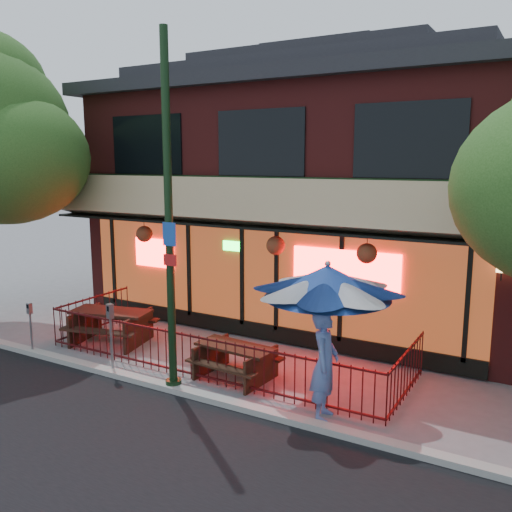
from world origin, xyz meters
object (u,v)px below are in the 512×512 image
Objects in this scene: parking_meter_near at (111,327)px; patio_umbrella at (327,282)px; street_light at (169,236)px; parking_meter_far at (30,320)px; pedestrian at (325,364)px; picnic_table_right at (236,357)px; picnic_table_left at (111,321)px.

patio_umbrella is at bearing 13.69° from parking_meter_near.
parking_meter_far is (-4.20, -0.08, -2.30)m from street_light.
patio_umbrella is at bearing 10.84° from pedestrian.
picnic_table_right is 2.76m from patio_umbrella.
picnic_table_right is 1.42× the size of parking_meter_far.
picnic_table_left is at bearing 176.46° from patio_umbrella.
pedestrian is (3.12, 0.37, -2.14)m from street_light.
picnic_table_right is at bearing -5.36° from picnic_table_left.
street_light is 3.15m from patio_umbrella.
picnic_table_left is 0.83× the size of patio_umbrella.
picnic_table_left is at bearing 69.75° from pedestrian.
parking_meter_far is (-1.06, -1.55, 0.29)m from picnic_table_left.
street_light reaches higher than picnic_table_left.
parking_meter_far is at bearing -166.72° from picnic_table_right.
pedestrian is at bearing 3.49° from parking_meter_far.
pedestrian is (2.33, -0.73, 0.53)m from picnic_table_right.
pedestrian is (0.28, -0.73, -1.33)m from patio_umbrella.
pedestrian is 4.81m from parking_meter_near.
street_light reaches higher than parking_meter_far.
street_light is at bearing -0.09° from parking_meter_near.
picnic_table_right is at bearing 24.00° from parking_meter_near.
patio_umbrella reaches higher than picnic_table_right.
street_light is at bearing -25.14° from picnic_table_left.
picnic_table_right is at bearing 13.28° from parking_meter_far.
picnic_table_right is 2.50m from pedestrian.
pedestrian is at bearing -9.99° from picnic_table_left.
parking_meter_near is 1.24× the size of parking_meter_far.
patio_umbrella is 7.29m from parking_meter_far.
parking_meter_far is at bearing 83.23° from pedestrian.
pedestrian reaches higher than picnic_table_left.
picnic_table_right is (3.94, -0.37, -0.08)m from picnic_table_left.
parking_meter_far reaches higher than picnic_table_left.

